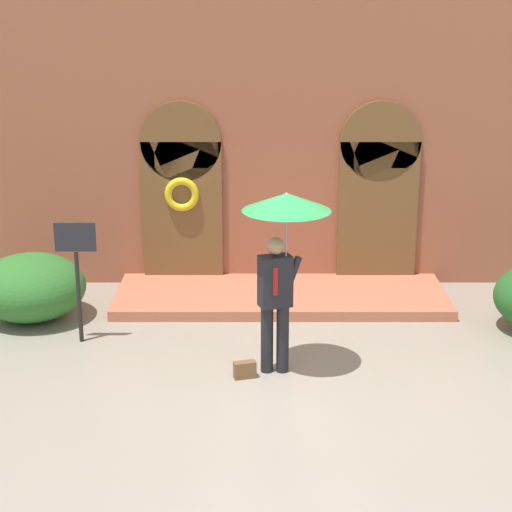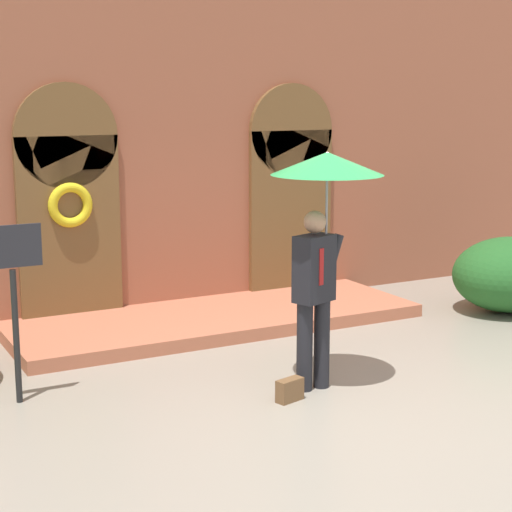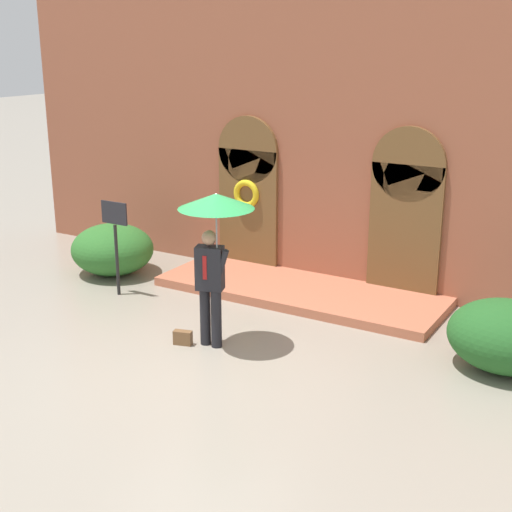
{
  "view_description": "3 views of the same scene",
  "coord_description": "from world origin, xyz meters",
  "px_view_note": "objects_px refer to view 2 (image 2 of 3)",
  "views": [
    {
      "loc": [
        -0.4,
        -9.67,
        4.7
      ],
      "look_at": [
        -0.35,
        1.21,
        1.32
      ],
      "focal_mm": 60.0,
      "sensor_mm": 36.0,
      "label": 1
    },
    {
      "loc": [
        -4.49,
        -6.51,
        2.92
      ],
      "look_at": [
        -0.33,
        1.32,
        1.22
      ],
      "focal_mm": 60.0,
      "sensor_mm": 36.0,
      "label": 2
    },
    {
      "loc": [
        5.49,
        -7.75,
        4.48
      ],
      "look_at": [
        0.04,
        1.45,
        1.18
      ],
      "focal_mm": 50.0,
      "sensor_mm": 36.0,
      "label": 3
    }
  ],
  "objects_px": {
    "person_with_umbrella": "(324,199)",
    "handbag": "(290,390)",
    "sign_post": "(13,284)",
    "shrub_right": "(510,274)"
  },
  "relations": [
    {
      "from": "person_with_umbrella",
      "to": "sign_post",
      "type": "xyz_separation_m",
      "value": [
        -2.79,
        0.99,
        -0.75
      ]
    },
    {
      "from": "person_with_umbrella",
      "to": "handbag",
      "type": "height_order",
      "value": "person_with_umbrella"
    },
    {
      "from": "sign_post",
      "to": "shrub_right",
      "type": "distance_m",
      "value": 6.73
    },
    {
      "from": "person_with_umbrella",
      "to": "sign_post",
      "type": "height_order",
      "value": "person_with_umbrella"
    },
    {
      "from": "person_with_umbrella",
      "to": "shrub_right",
      "type": "bearing_deg",
      "value": 19.84
    },
    {
      "from": "handbag",
      "to": "sign_post",
      "type": "relative_size",
      "value": 0.16
    },
    {
      "from": "handbag",
      "to": "shrub_right",
      "type": "relative_size",
      "value": 0.17
    },
    {
      "from": "person_with_umbrella",
      "to": "shrub_right",
      "type": "relative_size",
      "value": 1.45
    },
    {
      "from": "person_with_umbrella",
      "to": "handbag",
      "type": "bearing_deg",
      "value": -157.47
    },
    {
      "from": "person_with_umbrella",
      "to": "sign_post",
      "type": "bearing_deg",
      "value": 160.46
    }
  ]
}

